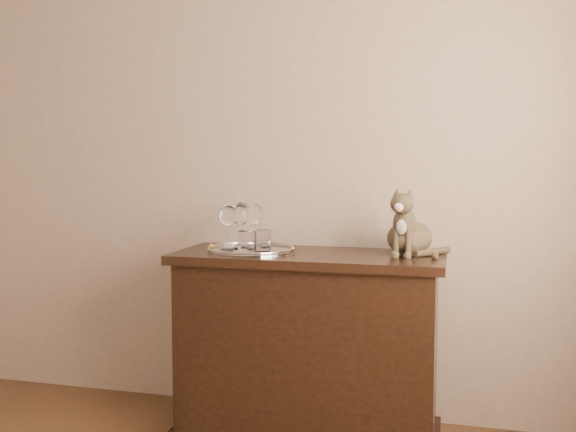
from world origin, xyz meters
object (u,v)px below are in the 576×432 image
sideboard (308,346)px  cat (410,221)px  wine_glass_a (241,224)px  tumbler_a (261,241)px  tray (251,250)px  wine_glass_b (254,225)px  wine_glass_d (240,226)px  wine_glass_c (227,227)px  tumbler_b (247,242)px

sideboard → cat: bearing=8.6°
wine_glass_a → tumbler_a: bearing=-46.1°
sideboard → cat: size_ratio=4.03×
tray → sideboard: bearing=0.6°
sideboard → tray: tray is taller
wine_glass_b → wine_glass_d: size_ratio=1.00×
tray → cat: cat is taller
wine_glass_b → wine_glass_c: (-0.08, -0.14, 0.00)m
sideboard → tray: 0.51m
wine_glass_d → tumbler_b: (0.07, -0.13, -0.05)m
tumbler_b → cat: 0.72m
sideboard → tumbler_b: bearing=-158.0°
wine_glass_a → wine_glass_b: wine_glass_a is taller
tray → wine_glass_c: size_ratio=1.88×
sideboard → wine_glass_d: wine_glass_d is taller
wine_glass_d → cat: size_ratio=0.68×
tumbler_b → tray: bearing=97.9°
sideboard → wine_glass_d: 0.63m
wine_glass_c → tumbler_b: wine_glass_c is taller
tray → wine_glass_a: bearing=131.9°
tray → wine_glass_d: (-0.06, 0.02, 0.11)m
sideboard → wine_glass_b: 0.61m
wine_glass_c → cat: bearing=7.8°
wine_glass_c → wine_glass_a: bearing=80.4°
wine_glass_b → tumbler_a: 0.19m
cat → tray: bearing=-161.1°
tray → wine_glass_d: wine_glass_d is taller
wine_glass_d → tumbler_b: wine_glass_d is taller
wine_glass_d → tumbler_a: bearing=-34.9°
tray → tumbler_b: size_ratio=4.20×
sideboard → wine_glass_c: (-0.37, -0.04, 0.54)m
tumbler_b → cat: cat is taller
tray → wine_glass_b: 0.15m
sideboard → wine_glass_a: (-0.35, 0.08, 0.54)m
tumbler_a → tumbler_b: size_ratio=1.03×
wine_glass_b → tumbler_a: bearing=-63.4°
cat → tumbler_a: bearing=-155.1°
wine_glass_c → tumbler_a: (0.17, -0.02, -0.06)m
sideboard → wine_glass_a: size_ratio=5.65×
sideboard → tumbler_b: tumbler_b is taller
sideboard → wine_glass_b: (-0.29, 0.10, 0.53)m
wine_glass_a → tumbler_a: (0.14, -0.15, -0.06)m
tumbler_b → cat: (0.69, 0.17, 0.09)m
wine_glass_c → wine_glass_d: (0.04, 0.07, -0.00)m
wine_glass_a → tumbler_b: bearing=-63.9°
wine_glass_b → wine_glass_c: 0.17m
tray → cat: 0.73m
wine_glass_a → wine_glass_d: wine_glass_a is taller
wine_glass_c → tumbler_b: (0.11, -0.06, -0.06)m
sideboard → tray: bearing=-179.4°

